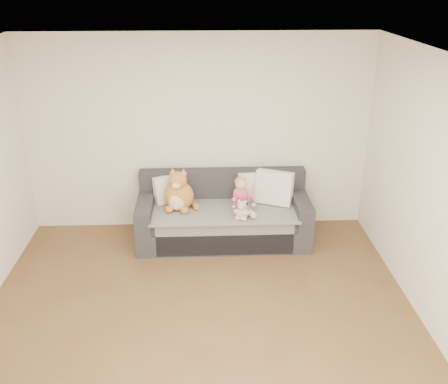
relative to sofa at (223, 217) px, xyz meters
name	(u,v)px	position (x,y,z in m)	size (l,w,h in m)	color
room_shell	(198,201)	(-0.31, -1.64, 0.99)	(5.00, 5.00, 5.00)	brown
sofa	(223,217)	(0.00, 0.00, 0.00)	(2.20, 0.94, 0.85)	#2A2B2F
cushion_left	(169,189)	(-0.70, 0.15, 0.34)	(0.43, 0.33, 0.37)	silver
cushion_right_back	(253,186)	(0.40, 0.20, 0.35)	(0.44, 0.27, 0.39)	silver
cushion_right_front	(274,188)	(0.66, 0.06, 0.38)	(0.52, 0.38, 0.45)	silver
toddler	(241,197)	(0.22, -0.14, 0.35)	(0.31, 0.45, 0.44)	#D24A68
plush_cat	(179,194)	(-0.57, -0.06, 0.37)	(0.45, 0.39, 0.57)	#AE6826
teddy_bear	(242,211)	(0.21, -0.39, 0.27)	(0.20, 0.16, 0.26)	#CFB08F
plush_cow	(244,208)	(0.25, -0.26, 0.24)	(0.15, 0.23, 0.19)	white
sippy_cup	(238,210)	(0.17, -0.25, 0.22)	(0.10, 0.07, 0.11)	#673BA2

